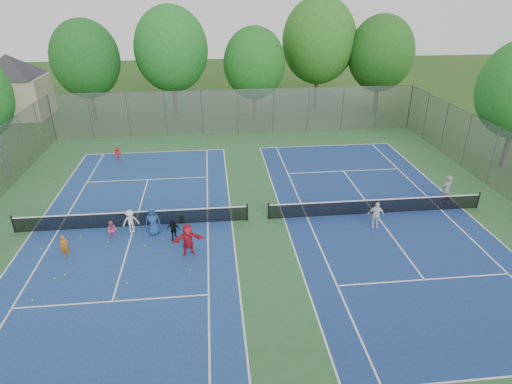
% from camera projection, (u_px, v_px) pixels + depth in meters
% --- Properties ---
extents(ground, '(120.00, 120.00, 0.00)m').
position_uv_depth(ground, '(258.00, 220.00, 24.71)').
color(ground, '#274917').
rests_on(ground, ground).
extents(court_pad, '(32.00, 32.00, 0.01)m').
position_uv_depth(court_pad, '(258.00, 220.00, 24.71)').
color(court_pad, '#2D5F32').
rests_on(court_pad, ground).
extents(court_left, '(10.97, 23.77, 0.01)m').
position_uv_depth(court_left, '(134.00, 226.00, 24.03)').
color(court_left, navy).
rests_on(court_left, court_pad).
extents(court_right, '(10.97, 23.77, 0.01)m').
position_uv_depth(court_right, '(375.00, 213.00, 25.38)').
color(court_right, navy).
rests_on(court_right, court_pad).
extents(net_left, '(12.87, 0.10, 0.91)m').
position_uv_depth(net_left, '(133.00, 219.00, 23.84)').
color(net_left, black).
rests_on(net_left, ground).
extents(net_right, '(12.87, 0.10, 0.91)m').
position_uv_depth(net_right, '(376.00, 207.00, 25.19)').
color(net_right, black).
rests_on(net_right, ground).
extents(fence_north, '(32.00, 0.10, 4.00)m').
position_uv_depth(fence_north, '(238.00, 112.00, 38.14)').
color(fence_north, gray).
rests_on(fence_north, ground).
extents(house, '(11.03, 11.03, 7.30)m').
position_uv_depth(house, '(10.00, 75.00, 42.21)').
color(house, '#B7A88C').
rests_on(house, ground).
extents(tree_nw, '(6.40, 6.40, 9.58)m').
position_uv_depth(tree_nw, '(85.00, 59.00, 40.46)').
color(tree_nw, '#443326').
rests_on(tree_nw, ground).
extents(tree_nl, '(7.20, 7.20, 10.69)m').
position_uv_depth(tree_nl, '(171.00, 49.00, 41.84)').
color(tree_nl, '#443326').
rests_on(tree_nl, ground).
extents(tree_nc, '(6.00, 6.00, 8.85)m').
position_uv_depth(tree_nc, '(254.00, 63.00, 41.32)').
color(tree_nc, '#443326').
rests_on(tree_nc, ground).
extents(tree_nr, '(7.60, 7.60, 11.42)m').
position_uv_depth(tree_nr, '(319.00, 41.00, 43.96)').
color(tree_nr, '#443326').
rests_on(tree_nr, ground).
extents(tree_ne, '(6.60, 6.60, 9.77)m').
position_uv_depth(tree_ne, '(381.00, 54.00, 43.22)').
color(tree_ne, '#443326').
rests_on(tree_ne, ground).
extents(ball_crate, '(0.43, 0.43, 0.33)m').
position_uv_depth(ball_crate, '(155.00, 228.00, 23.59)').
color(ball_crate, '#163CA8').
rests_on(ball_crate, ground).
extents(ball_hopper, '(0.30, 0.30, 0.51)m').
position_uv_depth(ball_hopper, '(181.00, 218.00, 24.32)').
color(ball_hopper, '#268E2E').
rests_on(ball_hopper, ground).
extents(student_a, '(0.51, 0.42, 1.19)m').
position_uv_depth(student_a, '(65.00, 246.00, 21.14)').
color(student_a, '#C86112').
rests_on(student_a, ground).
extents(student_b, '(0.58, 0.48, 1.08)m').
position_uv_depth(student_b, '(112.00, 230.00, 22.60)').
color(student_b, '#E0577F').
rests_on(student_b, ground).
extents(student_c, '(0.98, 0.71, 1.36)m').
position_uv_depth(student_c, '(131.00, 221.00, 23.20)').
color(student_c, silver).
rests_on(student_c, ground).
extents(student_d, '(0.77, 0.42, 1.24)m').
position_uv_depth(student_d, '(173.00, 230.00, 22.50)').
color(student_d, black).
rests_on(student_d, ground).
extents(student_e, '(0.81, 0.53, 1.65)m').
position_uv_depth(student_e, '(153.00, 221.00, 22.92)').
color(student_e, navy).
rests_on(student_e, ground).
extents(student_f, '(1.64, 0.78, 1.70)m').
position_uv_depth(student_f, '(188.00, 240.00, 21.20)').
color(student_f, red).
rests_on(student_f, ground).
extents(child_far_baseline, '(0.78, 0.52, 1.13)m').
position_uv_depth(child_far_baseline, '(118.00, 154.00, 32.68)').
color(child_far_baseline, '#AA181B').
rests_on(child_far_baseline, ground).
extents(instructor, '(0.79, 0.61, 1.92)m').
position_uv_depth(instructor, '(446.00, 190.00, 26.05)').
color(instructor, gray).
rests_on(instructor, ground).
extents(teen_court_b, '(0.96, 0.56, 1.54)m').
position_uv_depth(teen_court_b, '(376.00, 215.00, 23.65)').
color(teen_court_b, white).
rests_on(teen_court_b, ground).
extents(tennis_ball_0, '(0.07, 0.07, 0.07)m').
position_uv_depth(tennis_ball_0, '(108.00, 242.00, 22.47)').
color(tennis_ball_0, '#B1CF30').
rests_on(tennis_ball_0, ground).
extents(tennis_ball_1, '(0.07, 0.07, 0.07)m').
position_uv_depth(tennis_ball_1, '(32.00, 301.00, 18.32)').
color(tennis_ball_1, '#B6CA2F').
rests_on(tennis_ball_1, ground).
extents(tennis_ball_2, '(0.07, 0.07, 0.07)m').
position_uv_depth(tennis_ball_2, '(65.00, 275.00, 19.94)').
color(tennis_ball_2, '#C0D130').
rests_on(tennis_ball_2, ground).
extents(tennis_ball_3, '(0.07, 0.07, 0.07)m').
position_uv_depth(tennis_ball_3, '(116.00, 299.00, 18.44)').
color(tennis_ball_3, '#B6C92E').
rests_on(tennis_ball_3, ground).
extents(tennis_ball_4, '(0.07, 0.07, 0.07)m').
position_uv_depth(tennis_ball_4, '(144.00, 246.00, 22.17)').
color(tennis_ball_4, '#CCF438').
rests_on(tennis_ball_4, ground).
extents(tennis_ball_5, '(0.07, 0.07, 0.07)m').
position_uv_depth(tennis_ball_5, '(127.00, 284.00, 19.37)').
color(tennis_ball_5, '#C2D732').
rests_on(tennis_ball_5, ground).
extents(tennis_ball_6, '(0.07, 0.07, 0.07)m').
position_uv_depth(tennis_ball_6, '(80.00, 238.00, 22.84)').
color(tennis_ball_6, '#B7CD2F').
rests_on(tennis_ball_6, ground).
extents(tennis_ball_7, '(0.07, 0.07, 0.07)m').
position_uv_depth(tennis_ball_7, '(41.00, 249.00, 21.88)').
color(tennis_ball_7, '#C0D832').
rests_on(tennis_ball_7, ground).
extents(tennis_ball_8, '(0.07, 0.07, 0.07)m').
position_uv_depth(tennis_ball_8, '(55.00, 279.00, 19.70)').
color(tennis_ball_8, '#CDE435').
rests_on(tennis_ball_8, ground).
extents(tennis_ball_9, '(0.07, 0.07, 0.07)m').
position_uv_depth(tennis_ball_9, '(190.00, 270.00, 20.31)').
color(tennis_ball_9, '#D3E134').
rests_on(tennis_ball_9, ground).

